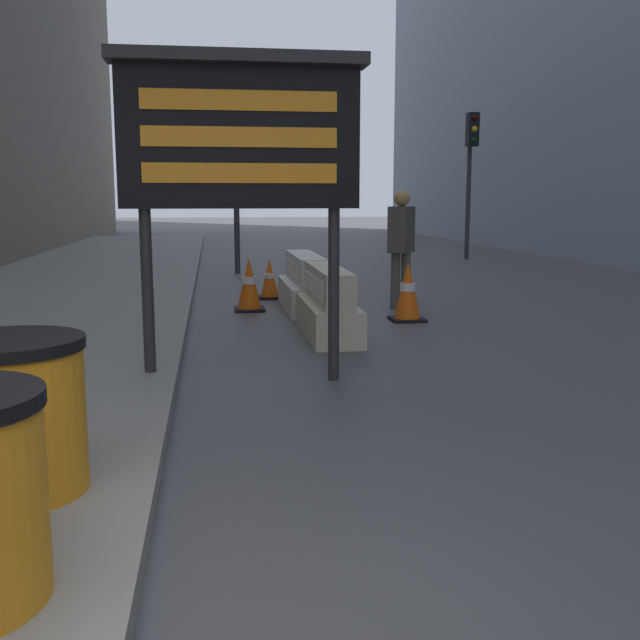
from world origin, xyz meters
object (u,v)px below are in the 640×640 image
Objects in this scene: message_board at (240,137)px; jersey_barrier_white at (305,285)px; barrel_drum_middle at (10,415)px; traffic_light_far_side at (471,154)px; pedestrian_worker at (401,240)px; traffic_cone_mid at (270,279)px; jersey_barrier_cream at (328,306)px; traffic_light_near_curb at (236,151)px; traffic_cone_near at (249,285)px; traffic_cone_far at (408,292)px.

message_board is 4.77m from jersey_barrier_white.
barrel_drum_middle reaches higher than jersey_barrier_white.
traffic_light_far_side is (5.33, 8.20, 2.37)m from jersey_barrier_white.
pedestrian_worker is at bearing 59.22° from message_board.
jersey_barrier_white is 1.27m from traffic_cone_mid.
jersey_barrier_cream is 7.85m from traffic_light_near_curb.
jersey_barrier_cream is at bearing 63.53° from barrel_drum_middle.
barrel_drum_middle is at bearing -108.84° from jersey_barrier_white.
traffic_cone_mid is (0.39, 1.26, -0.06)m from traffic_cone_near.
traffic_light_near_curb is 2.06× the size of pedestrian_worker.
traffic_cone_near is 0.98× the size of traffic_cone_far.
pedestrian_worker is at bearing -37.25° from traffic_cone_mid.
jersey_barrier_white is 0.82m from traffic_cone_near.
jersey_barrier_white is at bearing 90.00° from jersey_barrier_cream.
traffic_light_far_side reaches higher than jersey_barrier_white.
traffic_cone_near is 5.81m from traffic_light_near_curb.
pedestrian_worker reaches higher than traffic_cone_mid.
message_board is 2.96m from jersey_barrier_cream.
traffic_light_far_side is at bearing 7.89° from pedestrian_worker.
traffic_cone_mid is 2.94m from traffic_cone_far.
traffic_cone_near is at bearing -90.20° from traffic_light_near_curb.
traffic_cone_far is at bearing -45.97° from jersey_barrier_white.
traffic_light_near_curb is (-0.80, 7.49, 2.22)m from jersey_barrier_cream.
traffic_cone_mid is 2.37m from pedestrian_worker.
traffic_light_near_curb reaches higher than jersey_barrier_white.
traffic_cone_near is (-0.82, 2.11, 0.02)m from jersey_barrier_cream.
jersey_barrier_white is 2.69× the size of traffic_cone_near.
jersey_barrier_cream is 0.50× the size of traffic_light_far_side.
barrel_drum_middle reaches higher than traffic_cone_mid.
jersey_barrier_cream is 2.45× the size of traffic_cone_near.
jersey_barrier_white is 1.21× the size of pedestrian_worker.
pedestrian_worker reaches higher than barrel_drum_middle.
traffic_light_far_side reaches higher than traffic_cone_mid.
message_board reaches higher than barrel_drum_middle.
traffic_cone_near is 2.29m from pedestrian_worker.
traffic_light_far_side is (7.69, 15.11, 2.20)m from barrel_drum_middle.
barrel_drum_middle is 7.72m from pedestrian_worker.
jersey_barrier_cream is 2.92× the size of traffic_cone_mid.
pedestrian_worker is (2.18, -5.49, -1.56)m from traffic_light_near_curb.
jersey_barrier_cream is at bearing -68.89° from traffic_cone_near.
jersey_barrier_cream is at bearing -142.34° from traffic_cone_far.
traffic_cone_near is (0.26, 4.24, -1.73)m from message_board.
traffic_cone_far is (3.56, 5.66, -0.14)m from barrel_drum_middle.
barrel_drum_middle is 0.47× the size of pedestrian_worker.
pedestrian_worker is (-3.95, -8.37, -1.71)m from traffic_light_far_side.
barrel_drum_middle is 17.09m from traffic_light_far_side.
traffic_cone_mid is (-0.43, 1.20, -0.04)m from jersey_barrier_white.
traffic_light_near_curb is 6.11m from pedestrian_worker.
traffic_cone_near is at bearing -107.12° from traffic_cone_mid.
traffic_light_near_curb reaches higher than traffic_cone_near.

